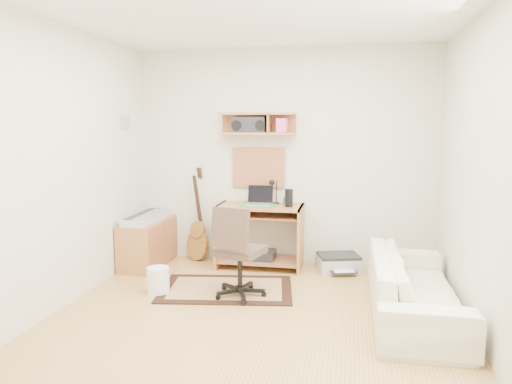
% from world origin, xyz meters
% --- Properties ---
extents(floor, '(3.60, 4.00, 0.01)m').
position_xyz_m(floor, '(0.00, 0.00, -0.01)').
color(floor, tan).
rests_on(floor, ground).
extents(ceiling, '(3.60, 4.00, 0.01)m').
position_xyz_m(ceiling, '(0.00, 0.00, 2.60)').
color(ceiling, white).
rests_on(ceiling, ground).
extents(back_wall, '(3.60, 0.01, 2.60)m').
position_xyz_m(back_wall, '(0.00, 2.00, 1.30)').
color(back_wall, beige).
rests_on(back_wall, ground).
extents(left_wall, '(0.01, 4.00, 2.60)m').
position_xyz_m(left_wall, '(-1.80, 0.00, 1.30)').
color(left_wall, beige).
rests_on(left_wall, ground).
extents(right_wall, '(0.01, 4.00, 2.60)m').
position_xyz_m(right_wall, '(1.80, 0.00, 1.30)').
color(right_wall, beige).
rests_on(right_wall, ground).
extents(wall_shelf, '(0.90, 0.25, 0.26)m').
position_xyz_m(wall_shelf, '(-0.30, 1.88, 1.70)').
color(wall_shelf, '#A96E3B').
rests_on(wall_shelf, back_wall).
extents(cork_board, '(0.64, 0.03, 0.49)m').
position_xyz_m(cork_board, '(-0.30, 1.98, 1.17)').
color(cork_board, tan).
rests_on(cork_board, back_wall).
extents(wall_photo, '(0.02, 0.20, 0.15)m').
position_xyz_m(wall_photo, '(-1.79, 1.50, 1.72)').
color(wall_photo, '#4C8CBF').
rests_on(wall_photo, left_wall).
extents(desk, '(1.00, 0.55, 0.75)m').
position_xyz_m(desk, '(-0.23, 1.73, 0.38)').
color(desk, '#A96E3B').
rests_on(desk, floor).
extents(laptop, '(0.30, 0.30, 0.23)m').
position_xyz_m(laptop, '(-0.24, 1.71, 0.86)').
color(laptop, silver).
rests_on(laptop, desk).
extents(speaker, '(0.09, 0.09, 0.21)m').
position_xyz_m(speaker, '(0.11, 1.68, 0.85)').
color(speaker, black).
rests_on(speaker, desk).
extents(desk_lamp, '(0.10, 0.10, 0.29)m').
position_xyz_m(desk_lamp, '(-0.06, 1.87, 0.89)').
color(desk_lamp, black).
rests_on(desk_lamp, desk).
extents(pencil_cup, '(0.06, 0.06, 0.09)m').
position_xyz_m(pencil_cup, '(0.05, 1.83, 0.79)').
color(pencil_cup, '#2E418A').
rests_on(pencil_cup, desk).
extents(boombox, '(0.38, 0.17, 0.20)m').
position_xyz_m(boombox, '(-0.39, 1.87, 1.68)').
color(boombox, black).
rests_on(boombox, wall_shelf).
extents(rug, '(1.46, 1.08, 0.02)m').
position_xyz_m(rug, '(-0.43, 0.87, 0.01)').
color(rug, tan).
rests_on(rug, floor).
extents(task_chair, '(0.58, 0.58, 0.93)m').
position_xyz_m(task_chair, '(-0.24, 0.69, 0.46)').
color(task_chair, '#3E2D24').
rests_on(task_chair, floor).
extents(cabinet, '(0.40, 0.90, 0.55)m').
position_xyz_m(cabinet, '(-1.58, 1.55, 0.28)').
color(cabinet, '#A96E3B').
rests_on(cabinet, floor).
extents(music_keyboard, '(0.28, 0.89, 0.08)m').
position_xyz_m(music_keyboard, '(-1.58, 1.55, 0.59)').
color(music_keyboard, '#B2B5BA').
rests_on(music_keyboard, cabinet).
extents(guitar, '(0.36, 0.30, 1.17)m').
position_xyz_m(guitar, '(-1.05, 1.86, 0.58)').
color(guitar, olive).
rests_on(guitar, floor).
extents(waste_basket, '(0.27, 0.27, 0.27)m').
position_xyz_m(waste_basket, '(-1.07, 0.63, 0.13)').
color(waste_basket, white).
rests_on(waste_basket, floor).
extents(printer, '(0.56, 0.49, 0.18)m').
position_xyz_m(printer, '(0.69, 1.76, 0.09)').
color(printer, '#A5A8AA').
rests_on(printer, floor).
extents(sofa, '(0.54, 1.86, 0.73)m').
position_xyz_m(sofa, '(1.38, 0.52, 0.36)').
color(sofa, beige).
rests_on(sofa, floor).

